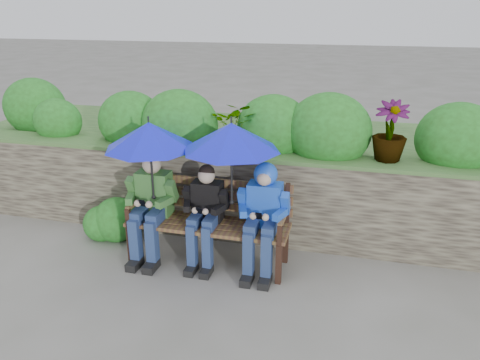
% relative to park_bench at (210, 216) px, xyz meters
% --- Properties ---
extents(ground, '(60.00, 60.00, 0.00)m').
position_rel_park_bench_xyz_m(ground, '(0.33, -0.14, -0.50)').
color(ground, '#65645A').
rests_on(ground, ground).
extents(garden_backdrop, '(8.00, 2.86, 1.73)m').
position_rel_park_bench_xyz_m(garden_backdrop, '(0.29, 1.46, 0.10)').
color(garden_backdrop, '#373029').
rests_on(garden_backdrop, ground).
extents(park_bench, '(1.68, 0.49, 0.88)m').
position_rel_park_bench_xyz_m(park_bench, '(0.00, 0.00, 0.00)').
color(park_bench, black).
rests_on(park_bench, ground).
extents(boy_left, '(0.52, 0.61, 1.14)m').
position_rel_park_bench_xyz_m(boy_left, '(-0.62, -0.08, 0.13)').
color(boy_left, '#306B2A').
rests_on(boy_left, ground).
extents(boy_middle, '(0.46, 0.53, 1.06)m').
position_rel_park_bench_xyz_m(boy_middle, '(-0.03, -0.07, 0.10)').
color(boy_middle, black).
rests_on(boy_middle, ground).
extents(boy_right, '(0.51, 0.61, 1.13)m').
position_rel_park_bench_xyz_m(boy_right, '(0.57, -0.07, 0.17)').
color(boy_right, blue).
rests_on(boy_right, ground).
extents(umbrella_left, '(0.91, 0.91, 0.87)m').
position_rel_park_bench_xyz_m(umbrella_left, '(-0.57, -0.09, 0.85)').
color(umbrella_left, '#1119E4').
rests_on(umbrella_left, ground).
extents(umbrella_right, '(0.96, 0.96, 0.89)m').
position_rel_park_bench_xyz_m(umbrella_right, '(0.26, -0.07, 0.89)').
color(umbrella_right, '#1119E4').
rests_on(umbrella_right, ground).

